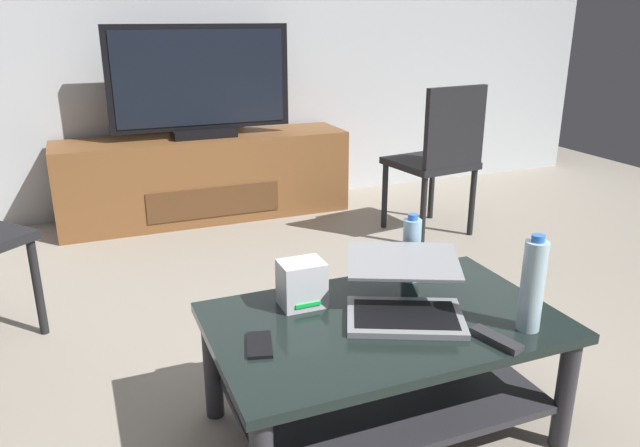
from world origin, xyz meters
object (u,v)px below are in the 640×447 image
object	(u,v)px
television	(201,84)
tv_remote	(496,339)
dining_chair	(440,154)
media_cabinet	(206,177)
coffee_table	(383,354)
water_bottle_near	(411,249)
laptop	(404,294)
cell_phone	(259,345)
water_bottle_far	(532,285)
router_box	(302,284)

from	to	relation	value
television	tv_remote	bearing A→B (deg)	-84.33
dining_chair	media_cabinet	bearing A→B (deg)	143.98
coffee_table	television	world-z (taller)	television
water_bottle_near	tv_remote	bearing A→B (deg)	-89.18
television	media_cabinet	bearing A→B (deg)	90.00
television	laptop	world-z (taller)	television
tv_remote	laptop	bearing A→B (deg)	104.87
media_cabinet	water_bottle_near	distance (m)	2.24
dining_chair	cell_phone	size ratio (longest dim) A/B	6.53
media_cabinet	water_bottle_far	size ratio (longest dim) A/B	6.33
media_cabinet	dining_chair	size ratio (longest dim) A/B	2.05
cell_phone	television	bearing A→B (deg)	96.15
dining_chair	laptop	bearing A→B (deg)	-125.93
dining_chair	cell_phone	xyz separation A→B (m)	(-1.59, -1.56, -0.10)
television	dining_chair	distance (m)	1.54
dining_chair	water_bottle_far	xyz separation A→B (m)	(-0.82, -1.76, 0.04)
router_box	water_bottle_near	bearing A→B (deg)	5.51
cell_phone	tv_remote	size ratio (longest dim) A/B	0.88
coffee_table	router_box	world-z (taller)	router_box
media_cabinet	router_box	world-z (taller)	router_box
media_cabinet	television	distance (m)	0.61
television	router_box	xyz separation A→B (m)	(-0.16, -2.23, -0.40)
coffee_table	cell_phone	world-z (taller)	cell_phone
television	cell_phone	bearing A→B (deg)	-98.57
laptop	cell_phone	world-z (taller)	laptop
coffee_table	laptop	xyz separation A→B (m)	(0.08, 0.02, 0.19)
water_bottle_near	tv_remote	world-z (taller)	water_bottle_near
water_bottle_far	water_bottle_near	bearing A→B (deg)	108.15
media_cabinet	water_bottle_near	size ratio (longest dim) A/B	7.72
dining_chair	water_bottle_near	xyz separation A→B (m)	(-0.96, -1.32, 0.01)
laptop	cell_phone	xyz separation A→B (m)	(-0.48, -0.03, -0.06)
coffee_table	dining_chair	world-z (taller)	dining_chair
laptop	tv_remote	size ratio (longest dim) A/B	3.07
media_cabinet	tv_remote	world-z (taller)	media_cabinet
television	water_bottle_far	bearing A→B (deg)	-81.31
media_cabinet	water_bottle_near	bearing A→B (deg)	-83.36
dining_chair	tv_remote	bearing A→B (deg)	-118.11
water_bottle_far	cell_phone	distance (m)	0.80
media_cabinet	tv_remote	bearing A→B (deg)	-84.37
television	cell_phone	size ratio (longest dim) A/B	8.15
cell_phone	media_cabinet	bearing A→B (deg)	96.22
dining_chair	laptop	world-z (taller)	dining_chair
media_cabinet	router_box	bearing A→B (deg)	-94.17
laptop	water_bottle_near	world-z (taller)	water_bottle_near
dining_chair	water_bottle_near	size ratio (longest dim) A/B	3.77
media_cabinet	coffee_table	bearing A→B (deg)	-89.06
coffee_table	router_box	distance (m)	0.34
laptop	tv_remote	bearing A→B (deg)	-60.90
router_box	tv_remote	distance (m)	0.61
television	cell_phone	distance (m)	2.50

